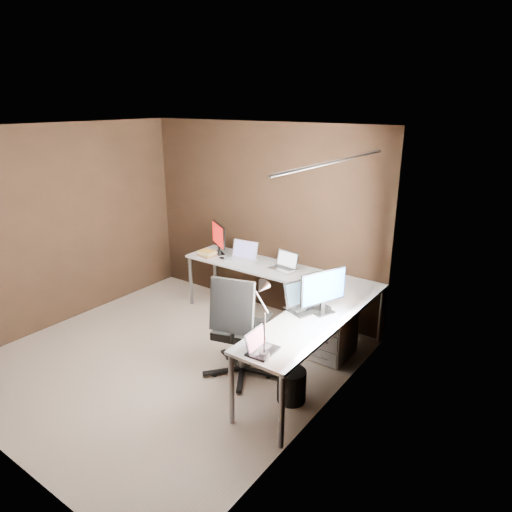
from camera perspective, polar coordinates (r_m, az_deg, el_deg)
The scene contains 15 objects.
room at distance 4.60m, azimuth -8.30°, elevation 0.06°, with size 3.60×3.60×2.50m.
desk at distance 5.24m, azimuth 3.40°, elevation -4.38°, with size 2.65×2.25×0.73m.
drawer_pedestal at distance 5.24m, azimuth 9.47°, elevation -9.23°, with size 0.42×0.50×0.60m, color white.
monitor_left at distance 6.28m, azimuth -4.71°, elevation 2.40°, with size 0.42×0.28×0.42m.
monitor_right at distance 4.55m, azimuth 8.42°, elevation -4.10°, with size 0.24×0.51×0.45m.
laptop_white at distance 6.06m, azimuth -1.67°, elevation -0.02°, with size 0.40×0.30×0.25m.
laptop_silver at distance 5.74m, azimuth 3.59°, elevation -1.17°, with size 0.35×0.27×0.22m.
laptop_black_big at distance 4.72m, azimuth 6.13°, elevation -5.74°, with size 0.42×0.49×0.27m.
laptop_black_small at distance 3.93m, azimuth 0.53°, elevation -11.26°, with size 0.21×0.29×0.19m.
book_stack at distance 6.25m, azimuth -6.14°, elevation 0.31°, with size 0.27×0.23×0.08m.
mouse_left at distance 6.12m, azimuth -4.30°, elevation -0.22°, with size 0.08×0.05×0.03m, color black.
mouse_corner at distance 5.31m, azimuth 7.14°, elevation -3.36°, with size 0.09×0.06×0.04m, color black.
desk_lamp at distance 3.72m, azimuth 0.82°, elevation -6.66°, with size 0.20×0.24×0.65m.
office_chair at distance 4.81m, azimuth -1.97°, elevation -11.18°, with size 0.64×0.66×1.14m.
wastebasket at distance 4.54m, azimuth 4.46°, elevation -15.84°, with size 0.28×0.28×0.32m, color black.
Camera 1 is at (3.39, -3.04, 2.74)m, focal length 32.00 mm.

